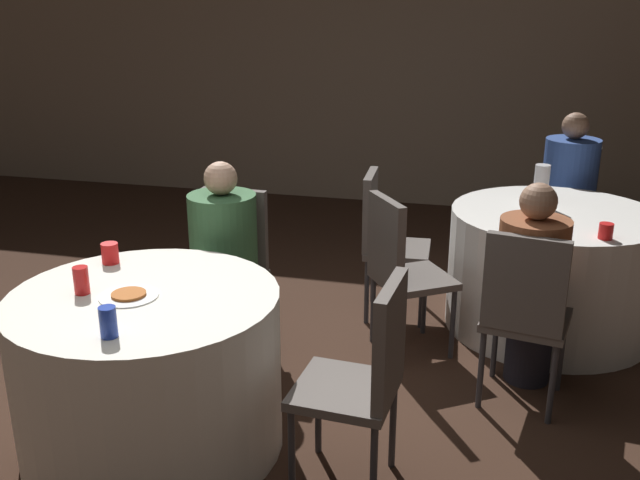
{
  "coord_description": "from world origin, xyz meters",
  "views": [
    {
      "loc": [
        1.27,
        -2.54,
        1.96
      ],
      "look_at": [
        0.48,
        0.63,
        0.84
      ],
      "focal_mm": 40.0,
      "sensor_mm": 36.0,
      "label": 1
    }
  ],
  "objects": [
    {
      "name": "ground_plane",
      "position": [
        0.0,
        0.0,
        0.0
      ],
      "size": [
        16.0,
        16.0,
        0.0
      ],
      "primitive_type": "plane",
      "color": "#382319"
    },
    {
      "name": "wall_back",
      "position": [
        0.0,
        4.37,
        1.4
      ],
      "size": [
        16.0,
        0.06,
        2.8
      ],
      "color": "gray",
      "rests_on": "ground_plane"
    },
    {
      "name": "table_near",
      "position": [
        -0.16,
        0.02,
        0.37
      ],
      "size": [
        1.18,
        1.18,
        0.74
      ],
      "color": "white",
      "rests_on": "ground_plane"
    },
    {
      "name": "table_far",
      "position": [
        1.65,
        1.75,
        0.37
      ],
      "size": [
        1.25,
        1.25,
        0.74
      ],
      "color": "white",
      "rests_on": "ground_plane"
    },
    {
      "name": "chair_near_north",
      "position": [
        -0.15,
        1.02,
        0.56
      ],
      "size": [
        0.4,
        0.41,
        0.93
      ],
      "rotation": [
        0.0,
        0.0,
        -3.15
      ],
      "color": "#59514C",
      "rests_on": "ground_plane"
    },
    {
      "name": "chair_near_east",
      "position": [
        0.84,
        -0.05,
        0.56
      ],
      "size": [
        0.43,
        0.43,
        0.93
      ],
      "rotation": [
        0.0,
        0.0,
        1.5
      ],
      "color": "#59514C",
      "rests_on": "ground_plane"
    },
    {
      "name": "chair_far_southwest",
      "position": [
        0.79,
        1.17,
        0.56
      ],
      "size": [
        0.56,
        0.56,
        0.93
      ],
      "rotation": [
        0.0,
        0.0,
        -0.98
      ],
      "color": "#59514C",
      "rests_on": "ground_plane"
    },
    {
      "name": "chair_far_north",
      "position": [
        1.81,
        2.78,
        0.56
      ],
      "size": [
        0.45,
        0.46,
        0.93
      ],
      "rotation": [
        0.0,
        0.0,
        -3.29
      ],
      "color": "#59514C",
      "rests_on": "ground_plane"
    },
    {
      "name": "chair_far_west",
      "position": [
        0.62,
        1.69,
        0.56
      ],
      "size": [
        0.43,
        0.42,
        0.93
      ],
      "rotation": [
        0.0,
        0.0,
        -1.51
      ],
      "color": "#59514C",
      "rests_on": "ground_plane"
    },
    {
      "name": "chair_far_south",
      "position": [
        1.46,
        0.73,
        0.56
      ],
      "size": [
        0.47,
        0.47,
        0.93
      ],
      "rotation": [
        0.0,
        0.0,
        -0.18
      ],
      "color": "#59514C",
      "rests_on": "ground_plane"
    },
    {
      "name": "person_floral_shirt",
      "position": [
        1.49,
        0.9,
        0.58
      ],
      "size": [
        0.37,
        0.5,
        1.14
      ],
      "rotation": [
        0.0,
        0.0,
        -0.18
      ],
      "color": "black",
      "rests_on": "ground_plane"
    },
    {
      "name": "person_blue_shirt",
      "position": [
        1.78,
        2.63,
        0.63
      ],
      "size": [
        0.41,
        0.53,
        1.2
      ],
      "rotation": [
        0.0,
        0.0,
        -3.29
      ],
      "color": "black",
      "rests_on": "ground_plane"
    },
    {
      "name": "person_green_jacket",
      "position": [
        -0.15,
        0.86,
        0.59
      ],
      "size": [
        0.37,
        0.53,
        1.13
      ],
      "rotation": [
        0.0,
        0.0,
        -3.15
      ],
      "color": "#33384C",
      "rests_on": "ground_plane"
    },
    {
      "name": "pizza_plate_near",
      "position": [
        -0.21,
        -0.02,
        0.75
      ],
      "size": [
        0.25,
        0.25,
        0.02
      ],
      "color": "white",
      "rests_on": "table_near"
    },
    {
      "name": "soda_can_blue",
      "position": [
        -0.09,
        -0.38,
        0.81
      ],
      "size": [
        0.07,
        0.07,
        0.12
      ],
      "color": "#1E38A5",
      "rests_on": "table_near"
    },
    {
      "name": "soda_can_red",
      "position": [
        -0.42,
        -0.03,
        0.81
      ],
      "size": [
        0.07,
        0.07,
        0.12
      ],
      "color": "red",
      "rests_on": "table_near"
    },
    {
      "name": "cup_near",
      "position": [
        -0.49,
        0.33,
        0.79
      ],
      "size": [
        0.08,
        0.08,
        0.1
      ],
      "color": "red",
      "rests_on": "table_near"
    },
    {
      "name": "bottle_far",
      "position": [
        1.55,
        1.85,
        0.87
      ],
      "size": [
        0.09,
        0.09,
        0.26
      ],
      "color": "white",
      "rests_on": "table_far"
    },
    {
      "name": "cup_far",
      "position": [
        1.87,
        1.3,
        0.79
      ],
      "size": [
        0.07,
        0.07,
        0.09
      ],
      "color": "red",
      "rests_on": "table_far"
    }
  ]
}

